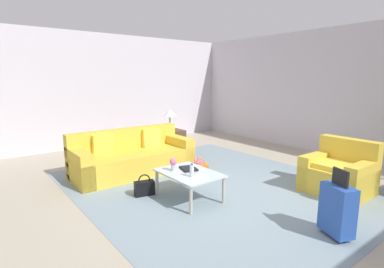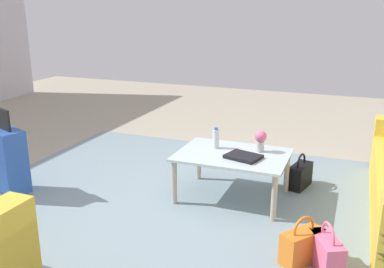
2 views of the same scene
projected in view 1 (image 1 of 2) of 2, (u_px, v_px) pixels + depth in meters
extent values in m
plane|color=#A89E89|center=(229.00, 199.00, 4.75)|extent=(12.00, 12.00, 0.00)
cube|color=silver|center=(357.00, 93.00, 6.90)|extent=(10.24, 0.12, 3.10)
cube|color=silver|center=(103.00, 90.00, 8.40)|extent=(0.12, 8.00, 3.10)
cube|color=gray|center=(214.00, 186.00, 5.33)|extent=(5.20, 4.40, 0.01)
cube|color=gold|center=(134.00, 163.00, 5.98)|extent=(0.96, 2.36, 0.45)
cube|color=gold|center=(125.00, 149.00, 6.23)|extent=(0.22, 2.36, 0.87)
cube|color=gold|center=(177.00, 151.00, 6.60)|extent=(0.96, 0.24, 0.63)
cube|color=gold|center=(80.00, 168.00, 5.32)|extent=(0.96, 0.24, 0.63)
cube|color=yellow|center=(151.00, 138.00, 6.39)|extent=(0.16, 0.40, 0.41)
cube|color=yellow|center=(103.00, 145.00, 5.75)|extent=(0.15, 0.40, 0.41)
cube|color=gold|center=(337.00, 180.00, 4.97)|extent=(0.97, 0.86, 0.44)
cube|color=gold|center=(348.00, 164.00, 5.12)|extent=(0.97, 0.20, 0.89)
cube|color=gold|center=(362.00, 182.00, 4.65)|extent=(0.20, 0.85, 0.60)
cube|color=gold|center=(316.00, 170.00, 5.25)|extent=(0.20, 0.85, 0.60)
cube|color=yellow|center=(337.00, 166.00, 4.89)|extent=(0.73, 0.60, 0.08)
cube|color=silver|center=(189.00, 173.00, 4.68)|extent=(1.01, 0.73, 0.02)
cylinder|color=#ADA899|center=(188.00, 175.00, 5.26)|extent=(0.05, 0.05, 0.42)
cylinder|color=#ADA899|center=(224.00, 190.00, 4.55)|extent=(0.05, 0.05, 0.42)
cylinder|color=#ADA899|center=(157.00, 183.00, 4.88)|extent=(0.05, 0.05, 0.42)
cylinder|color=#ADA899|center=(191.00, 200.00, 4.18)|extent=(0.05, 0.05, 0.42)
cylinder|color=silver|center=(192.00, 171.00, 4.44)|extent=(0.06, 0.06, 0.18)
cylinder|color=#2D6BBC|center=(192.00, 164.00, 4.42)|extent=(0.04, 0.04, 0.02)
cube|color=black|center=(189.00, 169.00, 4.81)|extent=(0.35, 0.30, 0.03)
cylinder|color=#B2B7BC|center=(173.00, 168.00, 4.75)|extent=(0.07, 0.07, 0.10)
sphere|color=#DB6693|center=(173.00, 161.00, 4.73)|extent=(0.11, 0.11, 0.11)
cube|color=#513823|center=(170.00, 141.00, 7.78)|extent=(0.60, 0.60, 0.57)
cylinder|color=#ADA899|center=(170.00, 130.00, 7.73)|extent=(0.18, 0.18, 0.02)
cylinder|color=#ADA899|center=(170.00, 123.00, 7.70)|extent=(0.04, 0.04, 0.33)
cone|color=white|center=(170.00, 113.00, 7.65)|extent=(0.35, 0.35, 0.18)
cube|color=#2851AD|center=(337.00, 210.00, 3.56)|extent=(0.45, 0.35, 0.60)
cube|color=black|center=(340.00, 178.00, 3.48)|extent=(0.23, 0.11, 0.20)
cylinder|color=black|center=(327.00, 229.00, 3.75)|extent=(0.04, 0.05, 0.05)
cylinder|color=black|center=(344.00, 241.00, 3.48)|extent=(0.04, 0.05, 0.05)
cube|color=orange|center=(200.00, 170.00, 5.84)|extent=(0.30, 0.34, 0.24)
torus|color=orange|center=(200.00, 163.00, 5.81)|extent=(0.13, 0.17, 0.20)
cube|color=black|center=(144.00, 188.00, 4.88)|extent=(0.21, 0.34, 0.24)
torus|color=black|center=(144.00, 180.00, 4.85)|extent=(0.07, 0.20, 0.20)
cube|color=pink|center=(196.00, 168.00, 5.99)|extent=(0.27, 0.35, 0.24)
torus|color=pink|center=(196.00, 161.00, 5.96)|extent=(0.11, 0.18, 0.20)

